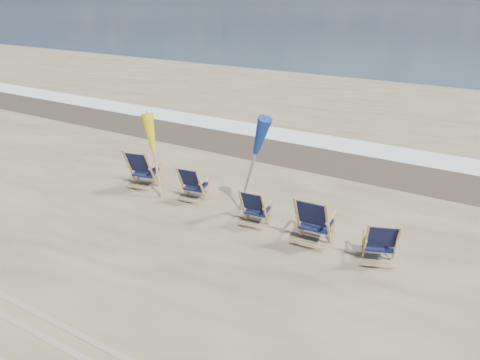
{
  "coord_description": "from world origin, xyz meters",
  "views": [
    {
      "loc": [
        4.72,
        -5.63,
        4.69
      ],
      "look_at": [
        0.0,
        2.2,
        0.9
      ],
      "focal_mm": 35.0,
      "sensor_mm": 36.0,
      "label": 1
    }
  ],
  "objects_px": {
    "beach_chair_0": "(151,171)",
    "beach_chair_4": "(396,245)",
    "beach_chair_2": "(264,210)",
    "beach_chair_3": "(328,225)",
    "beach_chair_1": "(201,186)",
    "umbrella_yellow": "(154,136)",
    "umbrella_blue": "(251,133)"
  },
  "relations": [
    {
      "from": "beach_chair_0",
      "to": "beach_chair_4",
      "type": "relative_size",
      "value": 1.14
    },
    {
      "from": "beach_chair_2",
      "to": "beach_chair_3",
      "type": "xyz_separation_m",
      "value": [
        1.41,
        -0.13,
        0.1
      ]
    },
    {
      "from": "beach_chair_1",
      "to": "beach_chair_2",
      "type": "bearing_deg",
      "value": 162.81
    },
    {
      "from": "beach_chair_3",
      "to": "beach_chair_4",
      "type": "relative_size",
      "value": 1.16
    },
    {
      "from": "beach_chair_1",
      "to": "beach_chair_3",
      "type": "height_order",
      "value": "beach_chair_3"
    },
    {
      "from": "beach_chair_3",
      "to": "umbrella_yellow",
      "type": "relative_size",
      "value": 0.54
    },
    {
      "from": "beach_chair_0",
      "to": "beach_chair_2",
      "type": "relative_size",
      "value": 1.2
    },
    {
      "from": "umbrella_blue",
      "to": "beach_chair_2",
      "type": "bearing_deg",
      "value": -35.6
    },
    {
      "from": "beach_chair_1",
      "to": "beach_chair_0",
      "type": "bearing_deg",
      "value": -6.74
    },
    {
      "from": "beach_chair_0",
      "to": "beach_chair_4",
      "type": "distance_m",
      "value": 6.03
    },
    {
      "from": "beach_chair_0",
      "to": "beach_chair_3",
      "type": "distance_m",
      "value": 4.77
    },
    {
      "from": "beach_chair_2",
      "to": "umbrella_blue",
      "type": "distance_m",
      "value": 1.62
    },
    {
      "from": "beach_chair_0",
      "to": "beach_chair_1",
      "type": "bearing_deg",
      "value": 168.41
    },
    {
      "from": "beach_chair_0",
      "to": "beach_chair_2",
      "type": "height_order",
      "value": "beach_chair_0"
    },
    {
      "from": "beach_chair_4",
      "to": "umbrella_blue",
      "type": "bearing_deg",
      "value": -28.86
    },
    {
      "from": "beach_chair_1",
      "to": "beach_chair_3",
      "type": "distance_m",
      "value": 3.29
    },
    {
      "from": "umbrella_yellow",
      "to": "beach_chair_2",
      "type": "bearing_deg",
      "value": -3.54
    },
    {
      "from": "beach_chair_0",
      "to": "beach_chair_4",
      "type": "height_order",
      "value": "beach_chair_0"
    },
    {
      "from": "beach_chair_1",
      "to": "umbrella_blue",
      "type": "relative_size",
      "value": 0.38
    },
    {
      "from": "beach_chair_2",
      "to": "umbrella_blue",
      "type": "height_order",
      "value": "umbrella_blue"
    },
    {
      "from": "umbrella_blue",
      "to": "umbrella_yellow",
      "type": "bearing_deg",
      "value": -174.92
    },
    {
      "from": "beach_chair_0",
      "to": "umbrella_yellow",
      "type": "bearing_deg",
      "value": 142.82
    },
    {
      "from": "umbrella_yellow",
      "to": "umbrella_blue",
      "type": "height_order",
      "value": "umbrella_blue"
    },
    {
      "from": "beach_chair_4",
      "to": "beach_chair_1",
      "type": "bearing_deg",
      "value": -25.67
    },
    {
      "from": "beach_chair_0",
      "to": "beach_chair_1",
      "type": "relative_size",
      "value": 1.15
    },
    {
      "from": "umbrella_blue",
      "to": "beach_chair_3",
      "type": "bearing_deg",
      "value": -15.02
    },
    {
      "from": "beach_chair_3",
      "to": "umbrella_blue",
      "type": "xyz_separation_m",
      "value": [
        -1.98,
        0.53,
        1.37
      ]
    },
    {
      "from": "beach_chair_0",
      "to": "umbrella_blue",
      "type": "xyz_separation_m",
      "value": [
        2.77,
        0.07,
        1.38
      ]
    },
    {
      "from": "beach_chair_4",
      "to": "umbrella_blue",
      "type": "height_order",
      "value": "umbrella_blue"
    },
    {
      "from": "beach_chair_3",
      "to": "umbrella_blue",
      "type": "height_order",
      "value": "umbrella_blue"
    },
    {
      "from": "beach_chair_1",
      "to": "beach_chair_3",
      "type": "relative_size",
      "value": 0.85
    },
    {
      "from": "beach_chair_1",
      "to": "beach_chair_4",
      "type": "xyz_separation_m",
      "value": [
        4.52,
        -0.4,
        0.01
      ]
    }
  ]
}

